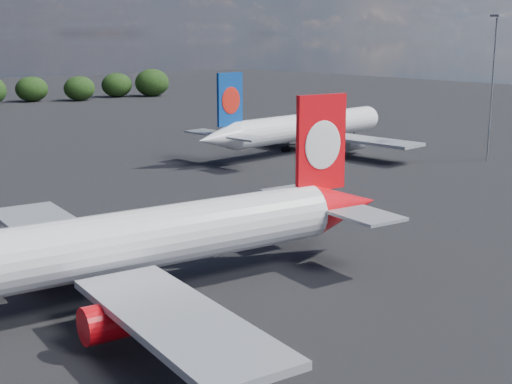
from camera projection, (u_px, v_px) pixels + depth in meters
qantas_airliner at (144, 241)px, 55.83m from camera, size 46.88×44.63×15.29m
china_southern_airliner at (301, 128)px, 124.32m from camera, size 44.92×42.77×14.65m
floodlight_mast_near at (494, 68)px, 114.90m from camera, size 1.60×1.60×23.51m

